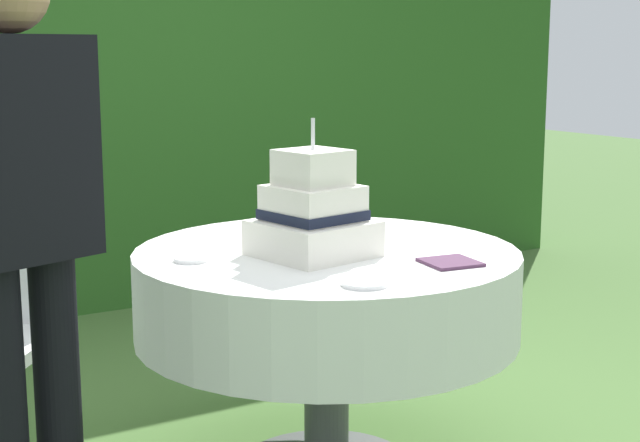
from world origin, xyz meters
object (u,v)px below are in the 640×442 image
at_px(serving_plate_far, 365,283).
at_px(standing_person, 21,228).
at_px(serving_plate_near, 192,259).
at_px(cake_table, 327,294).
at_px(napkin_stack, 450,262).
at_px(wedding_cake, 313,214).

relative_size(serving_plate_far, standing_person, 0.08).
bearing_deg(serving_plate_near, cake_table, -9.79).
bearing_deg(serving_plate_far, standing_person, 159.17).
distance_m(serving_plate_near, napkin_stack, 0.77).
bearing_deg(serving_plate_near, standing_person, -159.88).
height_order(serving_plate_far, standing_person, standing_person).
xyz_separation_m(wedding_cake, napkin_stack, (0.28, -0.31, -0.12)).
xyz_separation_m(napkin_stack, standing_person, (-1.18, 0.23, 0.18)).
bearing_deg(napkin_stack, wedding_cake, 132.50).
relative_size(wedding_cake, napkin_stack, 2.78).
bearing_deg(serving_plate_far, wedding_cake, 79.65).
bearing_deg(serving_plate_far, napkin_stack, 12.69).
bearing_deg(cake_table, wedding_cake, -149.55).
xyz_separation_m(serving_plate_far, napkin_stack, (0.36, 0.08, -0.00)).
bearing_deg(cake_table, serving_plate_far, -108.70).
distance_m(cake_table, serving_plate_far, 0.48).
distance_m(cake_table, standing_person, 1.03).
height_order(cake_table, wedding_cake, wedding_cake).
height_order(napkin_stack, standing_person, standing_person).
bearing_deg(wedding_cake, standing_person, -174.91).
height_order(cake_table, serving_plate_near, serving_plate_near).
bearing_deg(wedding_cake, serving_plate_far, -100.35).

